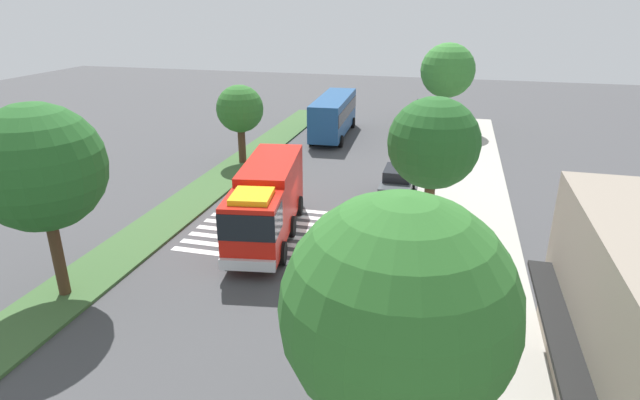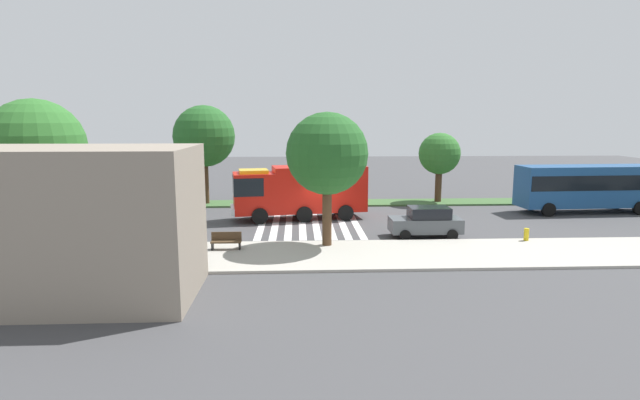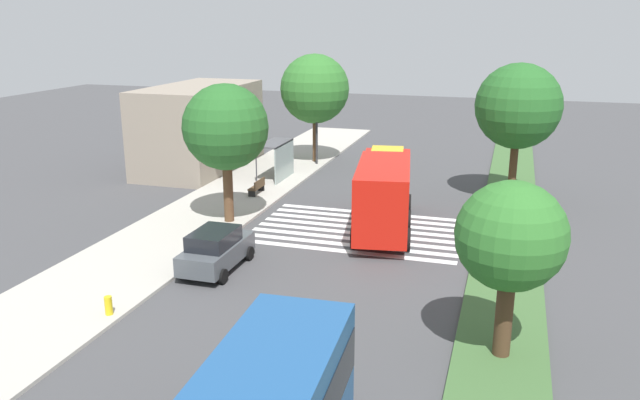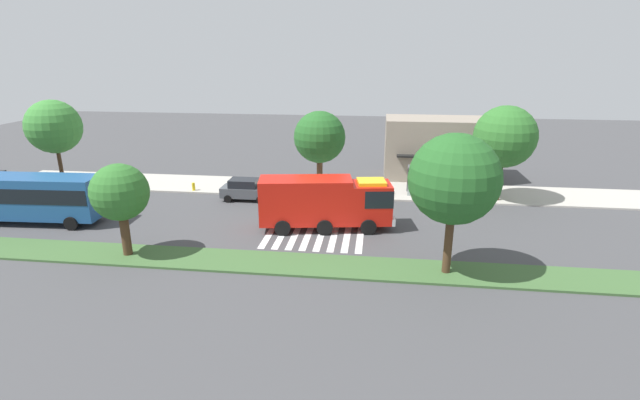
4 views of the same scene
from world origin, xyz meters
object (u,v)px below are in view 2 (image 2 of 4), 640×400
(transit_bus, at_px, (586,185))
(sidewalk_tree_east, at_px, (36,148))
(bus_stop_shelter, at_px, (149,218))
(median_tree_far_west, at_px, (439,154))
(sidewalk_tree_west, at_px, (327,154))
(parked_car_east, at_px, (426,222))
(median_tree_west, at_px, (204,136))
(fire_truck, at_px, (297,190))
(street_lamp, at_px, (58,183))
(fire_hydrant, at_px, (526,234))
(bench_near_shelter, at_px, (226,241))

(transit_bus, bearing_deg, sidewalk_tree_east, -167.67)
(transit_bus, distance_m, bus_stop_shelter, 31.16)
(median_tree_far_west, bearing_deg, bus_stop_shelter, 37.20)
(transit_bus, bearing_deg, sidewalk_tree_west, -157.39)
(transit_bus, height_order, sidewalk_tree_east, sidewalk_tree_east)
(parked_car_east, relative_size, median_tree_west, 0.53)
(fire_truck, height_order, street_lamp, street_lamp)
(sidewalk_tree_west, relative_size, fire_hydrant, 10.35)
(street_lamp, distance_m, median_tree_west, 14.96)
(sidewalk_tree_west, bearing_deg, transit_bus, -154.60)
(bus_stop_shelter, height_order, bench_near_shelter, bus_stop_shelter)
(parked_car_east, xyz_separation_m, fire_hydrant, (-5.37, 1.70, -0.44))
(bench_near_shelter, relative_size, street_lamp, 0.27)
(bus_stop_shelter, bearing_deg, parked_car_east, -169.60)
(parked_car_east, bearing_deg, sidewalk_tree_east, 5.82)
(parked_car_east, relative_size, bench_near_shelter, 2.63)
(bus_stop_shelter, relative_size, sidewalk_tree_west, 0.48)
(bench_near_shelter, relative_size, fire_hydrant, 2.29)
(transit_bus, relative_size, median_tree_far_west, 1.78)
(bus_stop_shelter, distance_m, street_lamp, 5.36)
(street_lamp, height_order, median_tree_far_west, street_lamp)
(median_tree_far_west, distance_m, fire_hydrant, 14.27)
(transit_bus, relative_size, bench_near_shelter, 6.38)
(bench_near_shelter, bearing_deg, median_tree_west, -76.15)
(transit_bus, distance_m, median_tree_west, 29.72)
(transit_bus, relative_size, median_tree_west, 1.28)
(fire_truck, xyz_separation_m, bus_stop_shelter, (7.78, 8.64, -0.20))
(bench_near_shelter, height_order, sidewalk_tree_west, sidewalk_tree_west)
(sidewalk_tree_east, xyz_separation_m, median_tree_west, (-6.10, -14.25, 0.08))
(parked_car_east, xyz_separation_m, median_tree_far_west, (-4.12, -12.05, 3.18))
(bench_near_shelter, distance_m, sidewalk_tree_east, 10.96)
(street_lamp, distance_m, sidewalk_tree_east, 2.11)
(street_lamp, xyz_separation_m, fire_hydrant, (-25.83, -0.10, -3.13))
(sidewalk_tree_west, distance_m, sidewalk_tree_east, 15.19)
(fire_truck, xyz_separation_m, street_lamp, (12.75, 7.60, 1.53))
(median_tree_west, bearing_deg, bus_stop_shelter, 88.71)
(street_lamp, bearing_deg, sidewalk_tree_west, 178.41)
(sidewalk_tree_east, bearing_deg, median_tree_far_west, -150.69)
(bench_near_shelter, bearing_deg, sidewalk_tree_east, -3.62)
(sidewalk_tree_west, bearing_deg, fire_truck, -78.39)
(sidewalk_tree_west, height_order, fire_hydrant, sidewalk_tree_west)
(parked_car_east, height_order, street_lamp, street_lamp)
(bench_near_shelter, height_order, median_tree_far_west, median_tree_far_west)
(fire_truck, distance_m, bench_near_shelter, 9.52)
(fire_truck, height_order, fire_hydrant, fire_truck)
(fire_truck, xyz_separation_m, bench_near_shelter, (3.78, 8.61, -1.49))
(parked_car_east, bearing_deg, bench_near_shelter, 13.69)
(sidewalk_tree_west, bearing_deg, median_tree_far_west, -125.59)
(parked_car_east, bearing_deg, sidewalk_tree_west, 19.83)
(bench_near_shelter, distance_m, sidewalk_tree_west, 7.10)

